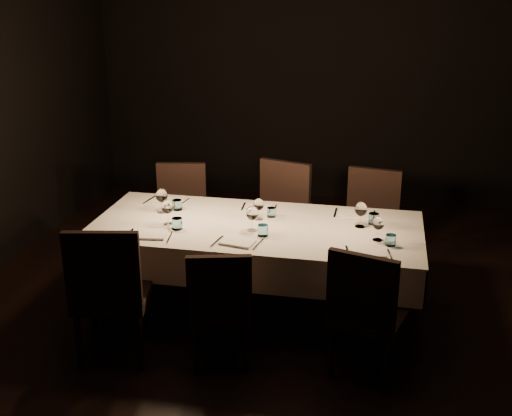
% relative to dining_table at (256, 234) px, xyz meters
% --- Properties ---
extents(room, '(5.01, 6.01, 3.01)m').
position_rel_dining_table_xyz_m(room, '(0.00, 0.00, 0.81)').
color(room, black).
rests_on(room, ground).
extents(dining_table, '(2.52, 1.12, 0.76)m').
position_rel_dining_table_xyz_m(dining_table, '(0.00, 0.00, 0.00)').
color(dining_table, black).
rests_on(dining_table, ground).
extents(chair_near_left, '(0.58, 0.58, 1.03)m').
position_rel_dining_table_xyz_m(chair_near_left, '(-0.84, -0.87, -0.13)').
color(chair_near_left, black).
rests_on(chair_near_left, ground).
extents(place_setting_near_left, '(0.37, 0.42, 0.20)m').
position_rel_dining_table_xyz_m(place_setting_near_left, '(-0.66, -0.22, 0.15)').
color(place_setting_near_left, silver).
rests_on(place_setting_near_left, dining_table).
extents(chair_near_center, '(0.51, 0.51, 0.88)m').
position_rel_dining_table_xyz_m(chair_near_center, '(-0.09, -0.78, -0.20)').
color(chair_near_center, black).
rests_on(chair_near_center, ground).
extents(place_setting_near_center, '(0.36, 0.41, 0.19)m').
position_rel_dining_table_xyz_m(place_setting_near_center, '(0.00, -0.22, 0.15)').
color(place_setting_near_center, silver).
rests_on(place_setting_near_center, dining_table).
extents(chair_near_right, '(0.57, 0.57, 0.95)m').
position_rel_dining_table_xyz_m(chair_near_right, '(0.88, -0.72, -0.16)').
color(chair_near_right, black).
rests_on(chair_near_right, ground).
extents(place_setting_near_right, '(0.35, 0.41, 0.19)m').
position_rel_dining_table_xyz_m(place_setting_near_right, '(0.93, -0.22, 0.15)').
color(place_setting_near_right, silver).
rests_on(place_setting_near_right, dining_table).
extents(chair_far_left, '(0.53, 0.53, 0.94)m').
position_rel_dining_table_xyz_m(chair_far_left, '(-0.88, 0.82, -0.17)').
color(chair_far_left, black).
rests_on(chair_far_left, ground).
extents(place_setting_far_left, '(0.37, 0.42, 0.20)m').
position_rel_dining_table_xyz_m(place_setting_far_left, '(-0.79, 0.22, 0.15)').
color(place_setting_far_left, silver).
rests_on(place_setting_far_left, dining_table).
extents(chair_far_center, '(0.61, 0.61, 1.02)m').
position_rel_dining_table_xyz_m(chair_far_center, '(0.04, 0.81, -0.13)').
color(chair_far_center, black).
rests_on(chair_far_center, ground).
extents(place_setting_far_center, '(0.31, 0.40, 0.17)m').
position_rel_dining_table_xyz_m(place_setting_far_center, '(0.00, 0.22, 0.14)').
color(place_setting_far_center, silver).
rests_on(place_setting_far_center, dining_table).
extents(chair_far_right, '(0.54, 0.54, 0.98)m').
position_rel_dining_table_xyz_m(chair_far_right, '(0.85, 0.86, -0.15)').
color(chair_far_right, black).
rests_on(chair_far_right, ground).
extents(place_setting_far_right, '(0.36, 0.42, 0.20)m').
position_rel_dining_table_xyz_m(place_setting_far_right, '(0.79, 0.22, 0.15)').
color(place_setting_far_right, silver).
rests_on(place_setting_far_right, dining_table).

